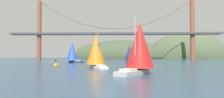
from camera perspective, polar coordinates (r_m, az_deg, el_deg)
ground_plane at (r=28.16m, az=-1.74°, el=-8.26°), size 360.00×360.00×0.00m
headland_right at (r=173.09m, az=21.36°, el=-2.62°), size 67.82×44.00×43.60m
headland_center at (r=162.99m, az=2.82°, el=-2.80°), size 85.49×44.00×30.63m
suspension_bridge at (r=123.79m, az=0.87°, el=5.05°), size 134.29×6.00×38.27m
sailboat_red_spinnaker at (r=33.38m, az=8.05°, el=0.60°), size 7.87×9.39×9.72m
sailboat_navy_sail at (r=80.13m, az=5.30°, el=-1.29°), size 7.43×5.29×7.84m
sailboat_blue_spinnaker at (r=79.03m, az=-11.62°, el=-0.81°), size 8.17×6.50×9.19m
sailboat_orange_sail at (r=47.33m, az=-4.72°, el=-0.29°), size 6.35×8.75×8.91m
channel_buoy at (r=55.68m, az=-16.30°, el=-4.55°), size 1.10×1.10×2.64m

